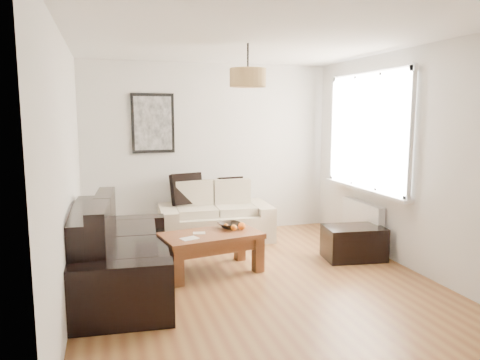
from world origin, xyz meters
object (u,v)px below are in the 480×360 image
object	(u,v)px
loveseat_cream	(215,213)
coffee_table	(211,252)
ottoman	(354,243)
sofa_leather	(120,249)

from	to	relation	value
loveseat_cream	coffee_table	bearing A→B (deg)	-102.93
loveseat_cream	ottoman	bearing A→B (deg)	-40.75
loveseat_cream	sofa_leather	bearing A→B (deg)	-128.90
coffee_table	sofa_leather	bearing A→B (deg)	-166.52
loveseat_cream	ottoman	xyz separation A→B (m)	(1.48, -1.39, -0.19)
coffee_table	ottoman	world-z (taller)	coffee_table
sofa_leather	coffee_table	world-z (taller)	sofa_leather
loveseat_cream	coffee_table	world-z (taller)	loveseat_cream
sofa_leather	ottoman	bearing A→B (deg)	-81.61
coffee_table	ottoman	xyz separation A→B (m)	(1.85, -0.06, -0.02)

